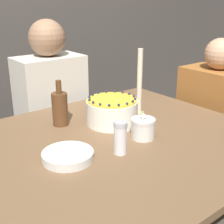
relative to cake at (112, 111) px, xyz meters
The scene contains 9 objects.
dining_table 0.25m from the cake, 120.63° to the right, with size 1.25×1.09×0.77m.
cake is the anchor object (origin of this frame).
sugar_bowl 0.21m from the cake, 90.12° to the right, with size 0.10×0.10×0.11m.
sugar_shaker 0.31m from the cake, 122.46° to the right, with size 0.05×0.05×0.13m.
plate_stack 0.40m from the cake, 152.82° to the right, with size 0.19×0.19×0.03m.
candle 0.19m from the cake, ahead, with size 0.06×0.06×0.34m.
bottle 0.24m from the cake, 146.24° to the left, with size 0.07×0.07×0.22m.
person_man_blue_shirt 0.66m from the cake, 91.47° to the left, with size 0.40×0.34×1.23m.
person_woman_floral 0.81m from the cake, ahead, with size 0.34×0.40×1.13m.
Camera 1 is at (-0.77, -0.93, 1.34)m, focal length 50.00 mm.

